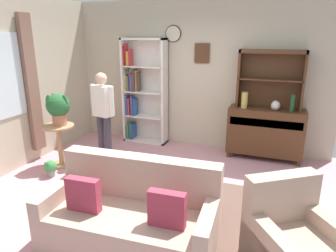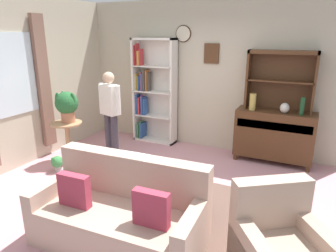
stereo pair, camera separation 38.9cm
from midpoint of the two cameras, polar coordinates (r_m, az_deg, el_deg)
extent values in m
cube|color=#C68C93|center=(4.46, -4.71, -12.50)|extent=(5.40, 4.60, 0.02)
cube|color=#BCB299|center=(5.93, 3.76, 9.38)|extent=(5.00, 0.06, 2.80)
cylinder|color=beige|center=(6.00, -0.95, 16.92)|extent=(0.28, 0.03, 0.28)
torus|color=#382314|center=(6.00, -0.95, 16.92)|extent=(0.31, 0.02, 0.31)
cube|color=#4C2D19|center=(5.82, 4.45, 13.44)|extent=(0.28, 0.03, 0.36)
cube|color=#BCB299|center=(5.53, -29.78, 6.64)|extent=(0.06, 4.20, 2.80)
cube|color=#7F5B4C|center=(5.75, -26.02, 6.96)|extent=(0.08, 0.24, 2.30)
cube|color=brown|center=(4.15, -3.93, -14.73)|extent=(2.22, 1.86, 0.01)
cube|color=silver|center=(6.38, -9.69, 6.53)|extent=(0.04, 0.30, 2.10)
cube|color=silver|center=(6.00, -2.50, 6.11)|extent=(0.04, 0.30, 2.10)
cube|color=silver|center=(6.08, -6.52, 15.92)|extent=(0.90, 0.30, 0.04)
cube|color=silver|center=(6.45, -5.92, -2.69)|extent=(0.90, 0.30, 0.04)
cube|color=silver|center=(6.31, -5.62, 6.57)|extent=(0.90, 0.01, 2.10)
cube|color=silver|center=(6.29, -6.06, 1.82)|extent=(0.86, 0.30, 0.02)
cube|color=#723F7F|center=(6.56, -9.16, -0.88)|extent=(0.03, 0.16, 0.29)
cube|color=#337247|center=(6.54, -8.87, -0.83)|extent=(0.04, 0.22, 0.31)
cube|color=#337247|center=(6.51, -8.53, -0.76)|extent=(0.03, 0.18, 0.34)
cube|color=#284C8C|center=(6.49, -8.22, -0.87)|extent=(0.04, 0.24, 0.32)
cube|color=silver|center=(6.18, -6.20, 6.34)|extent=(0.86, 0.30, 0.02)
cube|color=#284C8C|center=(6.40, -9.32, 3.94)|extent=(0.04, 0.17, 0.41)
cube|color=#B22D33|center=(6.38, -8.91, 3.66)|extent=(0.04, 0.16, 0.36)
cube|color=#723F7F|center=(6.36, -8.54, 3.84)|extent=(0.03, 0.11, 0.40)
cube|color=#284C8C|center=(6.34, -8.23, 3.67)|extent=(0.04, 0.18, 0.37)
cube|color=#284C8C|center=(6.32, -7.88, 3.53)|extent=(0.04, 0.16, 0.34)
cube|color=silver|center=(6.11, -6.36, 11.00)|extent=(0.86, 0.30, 0.02)
cube|color=gold|center=(6.32, -9.57, 8.05)|extent=(0.03, 0.11, 0.33)
cube|color=gold|center=(6.30, -9.26, 7.86)|extent=(0.02, 0.11, 0.29)
cube|color=#284C8C|center=(6.29, -8.99, 7.88)|extent=(0.03, 0.17, 0.30)
cube|color=#B22D33|center=(6.26, -8.64, 8.14)|extent=(0.04, 0.14, 0.36)
cube|color=#284C8C|center=(6.24, -8.32, 8.07)|extent=(0.04, 0.20, 0.35)
cube|color=#3F3833|center=(6.21, -7.95, 8.45)|extent=(0.04, 0.21, 0.43)
cube|color=#CC7233|center=(6.20, -7.65, 8.38)|extent=(0.03, 0.14, 0.42)
cube|color=#3F3833|center=(6.18, -7.31, 8.20)|extent=(0.04, 0.11, 0.38)
cube|color=#B22D33|center=(6.26, -9.85, 12.87)|extent=(0.02, 0.20, 0.39)
cube|color=#B22D33|center=(6.25, -9.59, 13.06)|extent=(0.02, 0.13, 0.43)
cube|color=gold|center=(6.23, -9.22, 12.41)|extent=(0.04, 0.14, 0.28)
cube|color=#B22D33|center=(6.21, -8.88, 12.58)|extent=(0.03, 0.15, 0.32)
cube|color=#4C2D19|center=(5.63, 15.88, -0.96)|extent=(1.30, 0.45, 0.82)
cube|color=#4C2D19|center=(5.69, 9.31, -5.26)|extent=(0.06, 0.06, 0.10)
cube|color=#4C2D19|center=(5.61, 21.47, -6.58)|extent=(0.06, 0.06, 0.10)
cube|color=#4C2D19|center=(6.01, 9.97, -4.06)|extent=(0.06, 0.06, 0.10)
cube|color=#4C2D19|center=(5.94, 21.46, -5.29)|extent=(0.06, 0.06, 0.10)
cube|color=#3D2414|center=(5.36, 15.85, 0.44)|extent=(1.20, 0.01, 0.14)
cube|color=#4C2D19|center=(5.57, 11.23, 8.80)|extent=(0.04, 0.26, 1.00)
cube|color=#4C2D19|center=(5.50, 22.27, 7.78)|extent=(0.04, 0.26, 1.00)
cube|color=#4C2D19|center=(5.46, 17.15, 13.20)|extent=(1.10, 0.26, 0.06)
cube|color=#4C2D19|center=(5.51, 16.72, 8.33)|extent=(1.06, 0.26, 0.02)
cube|color=#4C2D19|center=(5.63, 16.82, 8.50)|extent=(1.10, 0.01, 1.00)
cylinder|color=tan|center=(5.45, 12.18, 4.75)|extent=(0.11, 0.11, 0.28)
ellipsoid|color=beige|center=(5.43, 17.60, 3.67)|extent=(0.15, 0.15, 0.17)
cylinder|color=#194223|center=(5.39, 20.40, 3.97)|extent=(0.07, 0.07, 0.29)
cube|color=tan|center=(3.43, -10.60, -18.45)|extent=(1.84, 0.94, 0.42)
cube|color=tan|center=(3.44, -8.47, -9.42)|extent=(1.81, 0.29, 0.48)
cube|color=tan|center=(3.79, -22.19, -14.13)|extent=(0.18, 0.86, 0.60)
cube|color=tan|center=(3.13, 3.78, -20.04)|extent=(0.18, 0.86, 0.60)
cube|color=#A33347|center=(3.35, -18.93, -12.15)|extent=(0.36, 0.12, 0.36)
cube|color=#A33347|center=(2.96, -4.12, -15.39)|extent=(0.36, 0.12, 0.36)
cube|color=white|center=(3.34, -8.65, -5.71)|extent=(0.37, 0.20, 0.00)
cube|color=tan|center=(3.20, 17.21, -12.63)|extent=(0.72, 0.58, 0.48)
cube|color=tan|center=(3.35, 24.17, -19.34)|extent=(0.56, 0.72, 0.55)
cylinder|color=#A87F56|center=(5.43, -21.90, -0.08)|extent=(0.52, 0.52, 0.03)
cylinder|color=#A87F56|center=(5.54, -21.50, -3.63)|extent=(0.08, 0.08, 0.69)
cylinder|color=#A87F56|center=(5.66, -21.14, -6.75)|extent=(0.36, 0.36, 0.03)
cylinder|color=#AD6B4C|center=(5.41, -21.63, 1.06)|extent=(0.23, 0.23, 0.18)
sphere|color=#235B2D|center=(5.35, -21.92, 3.62)|extent=(0.38, 0.38, 0.38)
ellipsoid|color=#235B2D|center=(5.36, -23.42, 3.95)|extent=(0.11, 0.07, 0.27)
ellipsoid|color=#235B2D|center=(5.35, -23.42, 3.94)|extent=(0.11, 0.07, 0.27)
ellipsoid|color=#235B2D|center=(5.47, -22.55, 4.29)|extent=(0.11, 0.07, 0.27)
ellipsoid|color=#235B2D|center=(5.26, -20.83, 4.02)|extent=(0.11, 0.07, 0.27)
cylinder|color=gray|center=(5.29, -23.03, -8.26)|extent=(0.11, 0.11, 0.09)
sphere|color=#387F42|center=(5.24, -23.19, -7.01)|extent=(0.19, 0.19, 0.19)
ellipsoid|color=#387F42|center=(5.18, -23.61, -7.07)|extent=(0.06, 0.03, 0.14)
ellipsoid|color=#387F42|center=(5.23, -23.95, -6.92)|extent=(0.06, 0.03, 0.14)
cylinder|color=#38333D|center=(5.58, -14.37, -2.08)|extent=(0.15, 0.15, 0.82)
cylinder|color=#38333D|center=(5.45, -13.13, -2.45)|extent=(0.15, 0.15, 0.82)
cube|color=silver|center=(5.34, -14.26, 4.55)|extent=(0.38, 0.28, 0.52)
sphere|color=tan|center=(5.27, -14.56, 8.58)|extent=(0.24, 0.24, 0.20)
cylinder|color=silver|center=(5.50, -15.79, 5.06)|extent=(0.10, 0.10, 0.48)
cylinder|color=silver|center=(5.17, -12.68, 4.56)|extent=(0.10, 0.10, 0.48)
cube|color=#4C2D19|center=(3.81, -1.31, -10.77)|extent=(0.80, 0.50, 0.03)
cube|color=#4C2D19|center=(3.88, -7.77, -13.95)|extent=(0.05, 0.05, 0.39)
cube|color=#4C2D19|center=(3.64, 3.03, -16.15)|extent=(0.05, 0.05, 0.39)
cube|color=#4C2D19|center=(4.22, -4.93, -11.14)|extent=(0.05, 0.05, 0.39)
cube|color=#4C2D19|center=(4.00, 4.97, -12.88)|extent=(0.05, 0.05, 0.39)
cube|color=#723F7F|center=(3.73, -1.81, -10.92)|extent=(0.22, 0.12, 0.03)
cube|color=gray|center=(3.71, -1.96, -10.58)|extent=(0.15, 0.14, 0.03)
camera|label=1|loc=(0.19, -92.65, -0.81)|focal=32.51mm
camera|label=2|loc=(0.19, 87.35, 0.81)|focal=32.51mm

